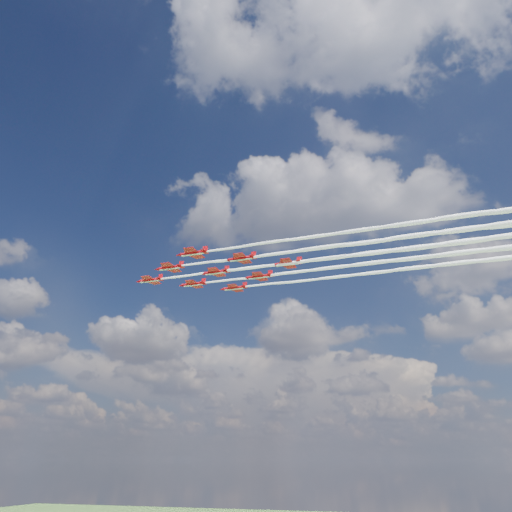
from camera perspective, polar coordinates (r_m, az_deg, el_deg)
name	(u,v)px	position (r m, az deg, el deg)	size (l,w,h in m)	color
jet_lead	(324,259)	(140.34, 7.82, -0.33)	(116.59, 8.10, 2.35)	red
jet_row2_port	(361,243)	(131.75, 11.86, 1.46)	(116.59, 8.10, 2.35)	red
jet_row2_starb	(368,264)	(146.15, 12.69, -0.88)	(116.59, 8.10, 2.35)	red
jet_row3_port	(403,224)	(124.04, 16.44, 3.48)	(116.59, 8.10, 2.35)	red
jet_row3_centre	(407,249)	(138.36, 16.84, 0.80)	(116.59, 8.10, 2.35)	red
jet_row3_starb	(410,269)	(152.94, 17.17, -1.38)	(116.59, 8.10, 2.35)	red
jet_row4_port	(452,231)	(131.52, 21.46, 2.65)	(116.59, 8.10, 2.35)	red
jet_row4_starb	(450,254)	(145.94, 21.34, 0.19)	(116.59, 8.10, 2.35)	red
jet_tail	(498,238)	(139.91, 25.89, 1.90)	(116.59, 8.10, 2.35)	red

